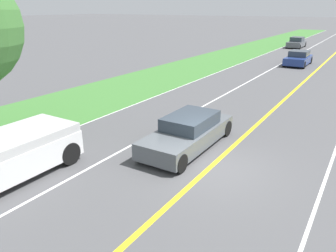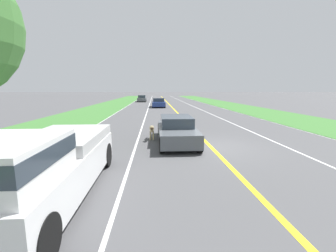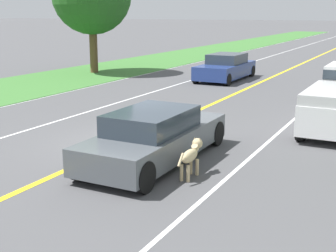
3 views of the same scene
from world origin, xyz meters
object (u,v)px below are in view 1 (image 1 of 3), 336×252
ego_car (188,132)px  car_trailing_mid (297,43)px  dog (169,125)px  car_trailing_near (298,58)px

ego_car → car_trailing_mid: size_ratio=1.08×
ego_car → dog: (1.25, -0.61, -0.10)m
ego_car → dog: 1.40m
ego_car → car_trailing_near: bearing=-88.8°
ego_car → car_trailing_mid: bearing=-84.3°
ego_car → car_trailing_near: size_ratio=1.14×
ego_car → dog: size_ratio=3.90×
car_trailing_mid → ego_car: bearing=95.7°
dog → car_trailing_near: 22.01m
ego_car → car_trailing_mid: 37.95m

